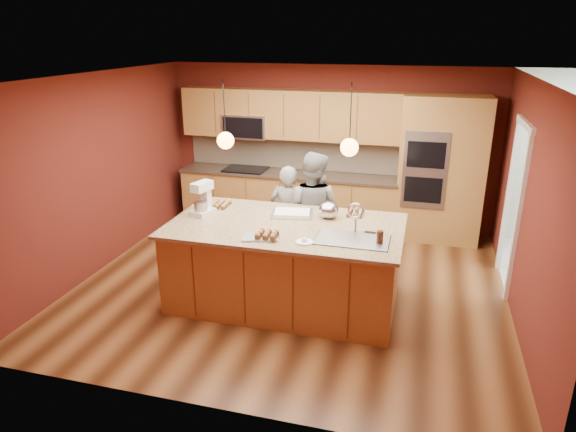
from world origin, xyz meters
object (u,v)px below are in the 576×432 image
(island, at_px, (287,263))
(person_right, at_px, (312,212))
(person_left, at_px, (288,217))
(mixing_bowl, at_px, (328,210))
(stand_mixer, at_px, (203,201))

(island, relative_size, person_right, 1.65)
(person_left, xyz_separation_m, person_right, (0.35, 0.00, 0.11))
(island, bearing_deg, person_right, 85.38)
(person_left, bearing_deg, mixing_bowl, 139.65)
(island, relative_size, stand_mixer, 6.62)
(person_left, distance_m, person_right, 0.36)
(stand_mixer, bearing_deg, person_right, 53.93)
(person_left, xyz_separation_m, stand_mixer, (-0.85, -0.95, 0.47))
(person_right, height_order, mixing_bowl, person_right)
(person_right, bearing_deg, stand_mixer, 50.12)
(person_right, xyz_separation_m, mixing_bowl, (0.35, -0.67, 0.28))
(stand_mixer, bearing_deg, mixing_bowl, 25.77)
(person_left, bearing_deg, stand_mixer, 51.50)
(island, distance_m, person_right, 1.08)
(person_right, relative_size, mixing_bowl, 6.73)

